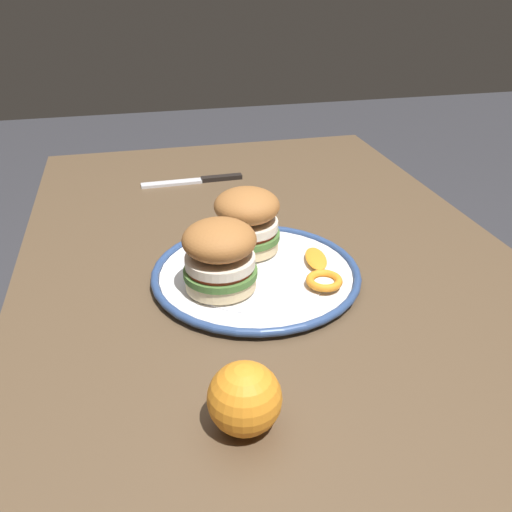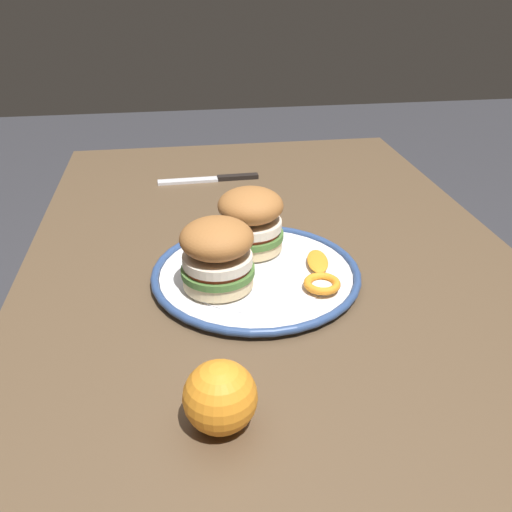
{
  "view_description": "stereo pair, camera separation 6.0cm",
  "coord_description": "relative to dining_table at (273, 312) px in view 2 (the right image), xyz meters",
  "views": [
    {
      "loc": [
        0.75,
        -0.2,
        1.17
      ],
      "look_at": [
        0.06,
        -0.04,
        0.78
      ],
      "focal_mm": 38.17,
      "sensor_mm": 36.0,
      "label": 1
    },
    {
      "loc": [
        0.77,
        -0.14,
        1.17
      ],
      "look_at": [
        0.06,
        -0.04,
        0.78
      ],
      "focal_mm": 38.17,
      "sensor_mm": 36.0,
      "label": 2
    }
  ],
  "objects": [
    {
      "name": "dinner_plate",
      "position": [
        0.06,
        -0.04,
        0.12
      ],
      "size": [
        0.32,
        0.32,
        0.02
      ],
      "color": "white",
      "rests_on": "dining_table"
    },
    {
      "name": "sandwich_half_right",
      "position": [
        -0.01,
        -0.04,
        0.18
      ],
      "size": [
        0.14,
        0.14,
        0.1
      ],
      "color": "beige",
      "rests_on": "dinner_plate"
    },
    {
      "name": "orange_peel_strip_long",
      "position": [
        0.06,
        0.06,
        0.13
      ],
      "size": [
        0.08,
        0.04,
        0.01
      ],
      "color": "orange",
      "rests_on": "dinner_plate"
    },
    {
      "name": "sandwich_half_left",
      "position": [
        0.1,
        -0.1,
        0.18
      ],
      "size": [
        0.14,
        0.14,
        0.1
      ],
      "color": "beige",
      "rests_on": "dinner_plate"
    },
    {
      "name": "table_knife",
      "position": [
        -0.36,
        -0.06,
        0.11
      ],
      "size": [
        0.03,
        0.22,
        0.01
      ],
      "color": "silver",
      "rests_on": "dining_table"
    },
    {
      "name": "whole_orange",
      "position": [
        0.35,
        -0.12,
        0.15
      ],
      "size": [
        0.08,
        0.08,
        0.08
      ],
      "primitive_type": "sphere",
      "color": "orange",
      "rests_on": "dining_table"
    },
    {
      "name": "dining_table",
      "position": [
        0.0,
        0.0,
        0.0
      ],
      "size": [
        1.24,
        0.81,
        0.74
      ],
      "color": "brown",
      "rests_on": "ground"
    },
    {
      "name": "orange_peel_curled",
      "position": [
        0.13,
        0.05,
        0.13
      ],
      "size": [
        0.05,
        0.05,
        0.01
      ],
      "color": "orange",
      "rests_on": "dinner_plate"
    }
  ]
}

